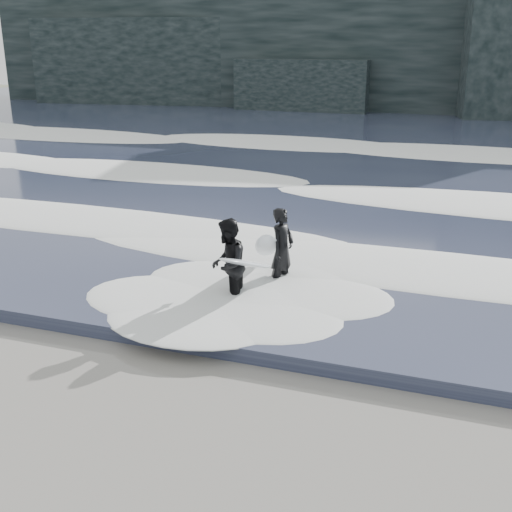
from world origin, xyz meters
name	(u,v)px	position (x,y,z in m)	size (l,w,h in m)	color
ground	(77,443)	(0.00, 0.00, 0.00)	(120.00, 120.00, 0.00)	#707655
sea	(383,141)	(0.00, 29.00, 0.15)	(90.00, 52.00, 0.30)	#2D3349
headland	(421,45)	(0.00, 46.00, 5.00)	(70.00, 9.00, 10.00)	black
foam_near	(270,240)	(0.00, 9.00, 0.40)	(60.00, 3.20, 0.20)	white
foam_mid	(330,185)	(0.00, 16.00, 0.42)	(60.00, 4.00, 0.24)	white
foam_far	(371,147)	(0.00, 25.00, 0.45)	(60.00, 4.80, 0.30)	white
surfer_left	(280,249)	(0.99, 6.65, 0.98)	(1.24, 1.75, 1.94)	black
surfer_right	(230,264)	(0.31, 5.28, 1.00)	(1.31, 2.24, 1.98)	black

